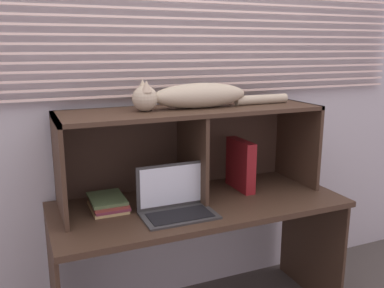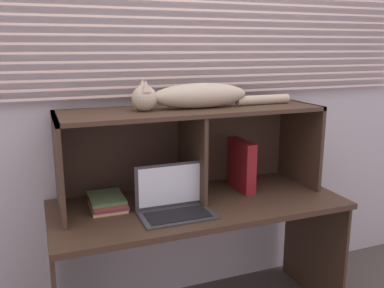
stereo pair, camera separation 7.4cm
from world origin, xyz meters
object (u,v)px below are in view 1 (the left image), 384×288
(binder_upright, at_px, (240,165))
(book_stack, at_px, (108,203))
(laptop, at_px, (176,203))
(cat, at_px, (195,96))

(binder_upright, bearing_deg, book_stack, -179.91)
(laptop, height_order, book_stack, laptop)
(binder_upright, xyz_separation_m, book_stack, (-0.76, -0.00, -0.11))
(binder_upright, bearing_deg, cat, 180.00)
(laptop, bearing_deg, cat, 46.62)
(laptop, relative_size, book_stack, 1.47)
(laptop, bearing_deg, book_stack, 146.29)
(laptop, xyz_separation_m, binder_upright, (0.47, 0.20, 0.09))
(cat, xyz_separation_m, book_stack, (-0.48, -0.00, -0.52))
(cat, height_order, laptop, cat)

